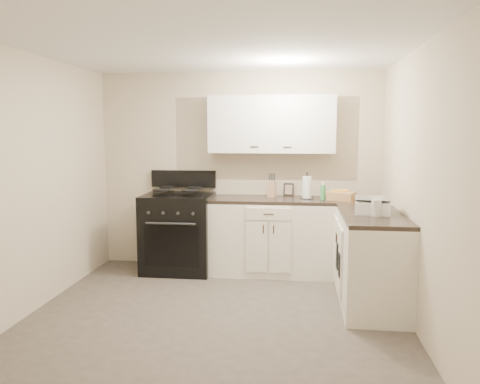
# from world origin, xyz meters

# --- Properties ---
(floor) EXTENTS (3.60, 3.60, 0.00)m
(floor) POSITION_xyz_m (0.00, 0.00, 0.00)
(floor) COLOR #473F38
(floor) RESTS_ON ground
(ceiling) EXTENTS (3.60, 3.60, 0.00)m
(ceiling) POSITION_xyz_m (0.00, 0.00, 2.50)
(ceiling) COLOR white
(ceiling) RESTS_ON wall_back
(wall_back) EXTENTS (3.60, 0.00, 3.60)m
(wall_back) POSITION_xyz_m (0.00, 1.80, 1.25)
(wall_back) COLOR beige
(wall_back) RESTS_ON ground
(wall_right) EXTENTS (0.00, 3.60, 3.60)m
(wall_right) POSITION_xyz_m (1.80, 0.00, 1.25)
(wall_right) COLOR beige
(wall_right) RESTS_ON ground
(wall_left) EXTENTS (0.00, 3.60, 3.60)m
(wall_left) POSITION_xyz_m (-1.80, 0.00, 1.25)
(wall_left) COLOR beige
(wall_left) RESTS_ON ground
(wall_front) EXTENTS (3.60, 0.00, 3.60)m
(wall_front) POSITION_xyz_m (0.00, -1.80, 1.25)
(wall_front) COLOR beige
(wall_front) RESTS_ON ground
(base_cabinets_back) EXTENTS (1.55, 0.60, 0.90)m
(base_cabinets_back) POSITION_xyz_m (0.43, 1.50, 0.45)
(base_cabinets_back) COLOR silver
(base_cabinets_back) RESTS_ON floor
(base_cabinets_right) EXTENTS (0.60, 1.90, 0.90)m
(base_cabinets_right) POSITION_xyz_m (1.50, 0.85, 0.45)
(base_cabinets_right) COLOR silver
(base_cabinets_right) RESTS_ON floor
(countertop_back) EXTENTS (1.55, 0.60, 0.04)m
(countertop_back) POSITION_xyz_m (0.43, 1.50, 0.92)
(countertop_back) COLOR black
(countertop_back) RESTS_ON base_cabinets_back
(countertop_right) EXTENTS (0.60, 1.90, 0.04)m
(countertop_right) POSITION_xyz_m (1.50, 0.85, 0.92)
(countertop_right) COLOR black
(countertop_right) RESTS_ON base_cabinets_right
(upper_cabinets) EXTENTS (1.55, 0.30, 0.70)m
(upper_cabinets) POSITION_xyz_m (0.43, 1.65, 1.84)
(upper_cabinets) COLOR silver
(upper_cabinets) RESTS_ON wall_back
(stove) EXTENTS (0.85, 0.73, 1.03)m
(stove) POSITION_xyz_m (-0.72, 1.48, 0.46)
(stove) COLOR black
(stove) RESTS_ON floor
(knife_block) EXTENTS (0.12, 0.12, 0.21)m
(knife_block) POSITION_xyz_m (0.44, 1.60, 1.04)
(knife_block) COLOR tan
(knife_block) RESTS_ON countertop_back
(paper_towel) EXTENTS (0.14, 0.14, 0.27)m
(paper_towel) POSITION_xyz_m (0.87, 1.53, 1.08)
(paper_towel) COLOR white
(paper_towel) RESTS_ON countertop_back
(soap_bottle) EXTENTS (0.07, 0.07, 0.18)m
(soap_bottle) POSITION_xyz_m (1.06, 1.48, 1.03)
(soap_bottle) COLOR green
(soap_bottle) RESTS_ON countertop_back
(picture_frame) EXTENTS (0.13, 0.06, 0.16)m
(picture_frame) POSITION_xyz_m (0.64, 1.76, 1.02)
(picture_frame) COLOR black
(picture_frame) RESTS_ON countertop_back
(wicker_basket) EXTENTS (0.36, 0.30, 0.10)m
(wicker_basket) POSITION_xyz_m (1.27, 1.43, 0.99)
(wicker_basket) COLOR tan
(wicker_basket) RESTS_ON countertop_right
(countertop_grill) EXTENTS (0.39, 0.37, 0.12)m
(countertop_grill) POSITION_xyz_m (1.50, 0.55, 1.00)
(countertop_grill) COLOR white
(countertop_grill) RESTS_ON countertop_right
(glass_jar) EXTENTS (0.12, 0.12, 0.16)m
(glass_jar) POSITION_xyz_m (1.51, 0.40, 1.02)
(glass_jar) COLOR silver
(glass_jar) RESTS_ON countertop_right
(oven_mitt_near) EXTENTS (0.02, 0.13, 0.23)m
(oven_mitt_near) POSITION_xyz_m (1.18, 0.40, 0.44)
(oven_mitt_near) COLOR black
(oven_mitt_near) RESTS_ON base_cabinets_right
(oven_mitt_far) EXTENTS (0.02, 0.15, 0.27)m
(oven_mitt_far) POSITION_xyz_m (1.18, 0.65, 0.47)
(oven_mitt_far) COLOR black
(oven_mitt_far) RESTS_ON base_cabinets_right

